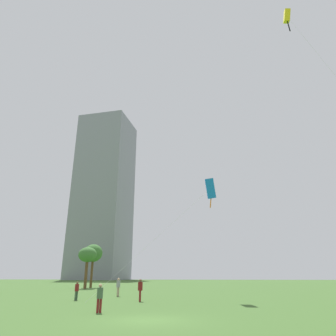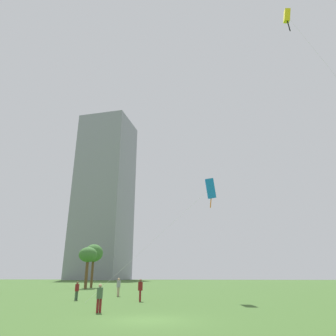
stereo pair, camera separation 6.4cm
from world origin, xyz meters
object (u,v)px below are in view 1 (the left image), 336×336
object	(u,v)px
person_standing_2	(118,286)
park_tree_2	(88,255)
person_standing_3	(77,289)
kite_flying_1	(210,189)
park_tree_1	(93,254)
kite_flying_0	(288,17)
distant_highrise_0	(104,195)
person_standing_1	(100,296)
person_standing_0	(140,288)

from	to	relation	value
person_standing_2	park_tree_2	distance (m)	21.21
person_standing_2	person_standing_3	size ratio (longest dim) A/B	1.16
kite_flying_1	park_tree_2	distance (m)	30.24
person_standing_3	park_tree_1	world-z (taller)	park_tree_1
kite_flying_0	distant_highrise_0	distance (m)	139.22
person_standing_2	kite_flying_1	size ratio (longest dim) A/B	0.16
person_standing_1	person_standing_2	size ratio (longest dim) A/B	0.89
person_standing_2	kite_flying_0	distance (m)	31.76
person_standing_3	kite_flying_0	xyz separation A→B (m)	(20.14, -5.46, 24.08)
kite_flying_0	distant_highrise_0	world-z (taller)	distant_highrise_0
person_standing_1	kite_flying_0	bearing A→B (deg)	-179.92
park_tree_2	person_standing_2	bearing A→B (deg)	-60.46
person_standing_1	kite_flying_1	bearing A→B (deg)	-137.67
kite_flying_1	park_tree_2	size ratio (longest dim) A/B	1.75
kite_flying_0	park_tree_1	xyz separation A→B (m)	(-28.60, 33.67, -19.08)
kite_flying_1	kite_flying_0	bearing A→B (deg)	-43.90
person_standing_0	kite_flying_1	distance (m)	11.83
person_standing_1	park_tree_2	world-z (taller)	park_tree_2
kite_flying_1	park_tree_1	world-z (taller)	kite_flying_1
park_tree_2	person_standing_0	bearing A→B (deg)	-60.41
person_standing_2	kite_flying_1	xyz separation A→B (m)	(10.11, -3.66, 9.49)
person_standing_2	distant_highrise_0	xyz separation A→B (m)	(-39.38, 114.86, 40.45)
person_standing_3	distant_highrise_0	distance (m)	132.35
person_standing_3	kite_flying_1	distance (m)	15.90
person_standing_1	person_standing_0	bearing A→B (deg)	-109.55
person_standing_2	person_standing_3	xyz separation A→B (m)	(-2.40, -5.55, -0.15)
person_standing_0	kite_flying_0	world-z (taller)	kite_flying_0
person_standing_0	person_standing_1	bearing A→B (deg)	167.68
person_standing_0	person_standing_2	size ratio (longest dim) A/B	0.98
person_standing_2	kite_flying_0	xyz separation A→B (m)	(17.74, -11.01, 23.93)
park_tree_1	person_standing_2	bearing A→B (deg)	-64.40
person_standing_0	person_standing_2	xyz separation A→B (m)	(-3.54, 6.20, 0.02)
person_standing_0	person_standing_1	world-z (taller)	person_standing_0
person_standing_2	distant_highrise_0	world-z (taller)	distant_highrise_0
person_standing_3	distant_highrise_0	size ratio (longest dim) A/B	0.02
person_standing_3	park_tree_2	xyz separation A→B (m)	(-7.84, 23.63, 4.38)
kite_flying_1	distant_highrise_0	bearing A→B (deg)	112.66
person_standing_2	park_tree_2	xyz separation A→B (m)	(-10.24, 18.08, 4.23)
kite_flying_1	distant_highrise_0	distance (m)	132.12
kite_flying_1	park_tree_1	bearing A→B (deg)	128.53
distant_highrise_0	park_tree_1	bearing A→B (deg)	-65.13
person_standing_1	person_standing_2	world-z (taller)	person_standing_2
person_standing_0	kite_flying_1	xyz separation A→B (m)	(6.56, 2.54, 9.51)
person_standing_2	distant_highrise_0	bearing A→B (deg)	35.96
kite_flying_0	distant_highrise_0	xyz separation A→B (m)	(-57.12, 125.88, 16.52)
park_tree_1	park_tree_2	xyz separation A→B (m)	(0.61, -4.58, -0.62)
person_standing_1	person_standing_2	xyz separation A→B (m)	(-2.60, 14.56, 0.12)
person_standing_1	distant_highrise_0	bearing A→B (deg)	-85.12
park_tree_2	distant_highrise_0	world-z (taller)	distant_highrise_0
person_standing_0	park_tree_1	distance (m)	32.62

